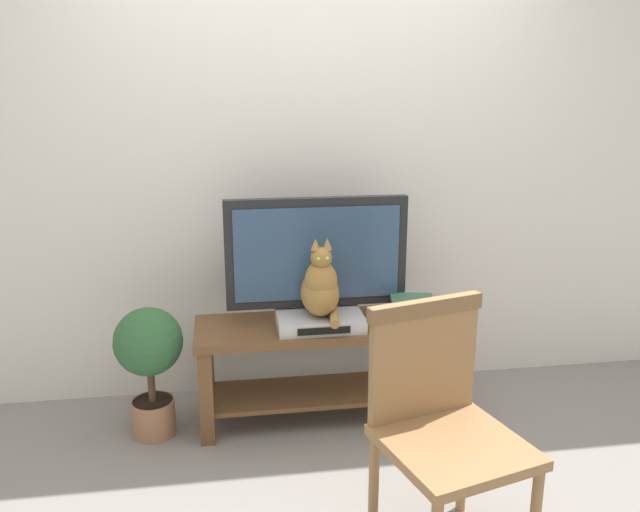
# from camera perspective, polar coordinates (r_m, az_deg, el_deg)

# --- Properties ---
(ground_plane) EXTENTS (12.00, 12.00, 0.00)m
(ground_plane) POSITION_cam_1_polar(r_m,az_deg,el_deg) (3.12, 1.29, -18.74)
(ground_plane) COLOR gray
(back_wall) EXTENTS (7.00, 0.12, 2.80)m
(back_wall) POSITION_cam_1_polar(r_m,az_deg,el_deg) (3.60, -1.36, 9.75)
(back_wall) COLOR silver
(back_wall) RESTS_ON ground
(tv_stand) EXTENTS (1.26, 0.44, 0.53)m
(tv_stand) POSITION_cam_1_polar(r_m,az_deg,el_deg) (3.41, -0.13, -8.52)
(tv_stand) COLOR brown
(tv_stand) RESTS_ON ground
(tv) EXTENTS (0.93, 0.20, 0.65)m
(tv) POSITION_cam_1_polar(r_m,az_deg,el_deg) (3.30, -0.29, -0.05)
(tv) COLOR black
(tv) RESTS_ON tv_stand
(media_box) EXTENTS (0.43, 0.28, 0.07)m
(media_box) POSITION_cam_1_polar(r_m,az_deg,el_deg) (3.28, -0.01, -5.74)
(media_box) COLOR #BCBCC1
(media_box) RESTS_ON tv_stand
(cat) EXTENTS (0.19, 0.35, 0.41)m
(cat) POSITION_cam_1_polar(r_m,az_deg,el_deg) (3.21, 0.05, -2.78)
(cat) COLOR olive
(cat) RESTS_ON media_box
(wooden_chair) EXTENTS (0.59, 0.59, 0.96)m
(wooden_chair) POSITION_cam_1_polar(r_m,az_deg,el_deg) (2.50, 10.58, -13.45)
(wooden_chair) COLOR olive
(wooden_chair) RESTS_ON ground
(book_stack) EXTENTS (0.25, 0.21, 0.13)m
(book_stack) POSITION_cam_1_polar(r_m,az_deg,el_deg) (3.38, 8.13, -4.63)
(book_stack) COLOR olive
(book_stack) RESTS_ON tv_stand
(potted_plant) EXTENTS (0.34, 0.34, 0.68)m
(potted_plant) POSITION_cam_1_polar(r_m,az_deg,el_deg) (3.34, -14.82, -8.58)
(potted_plant) COLOR #9E6B4C
(potted_plant) RESTS_ON ground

